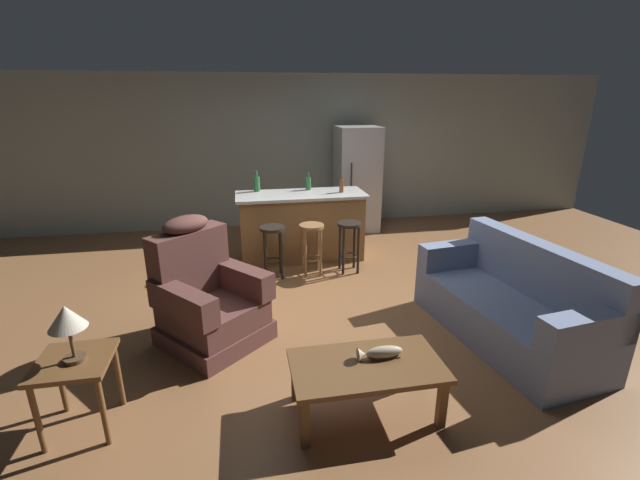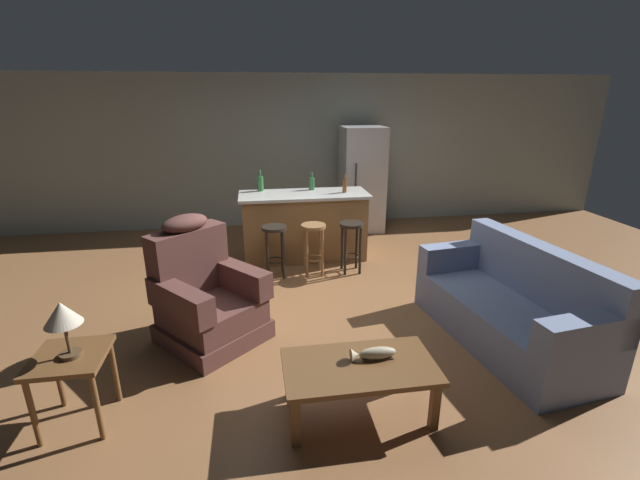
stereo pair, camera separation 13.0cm
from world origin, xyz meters
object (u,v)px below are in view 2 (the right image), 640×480
at_px(kitchen_island, 304,226).
at_px(refrigerator, 362,180).
at_px(bottle_tall_green, 312,183).
at_px(bottle_short_amber, 260,183).
at_px(table_lamp, 62,316).
at_px(couch, 511,308).
at_px(recliner_near_lamp, 206,297).
at_px(end_table, 71,367).
at_px(bar_stool_left, 275,242).
at_px(bar_stool_middle, 314,240).
at_px(coffee_table, 359,371).
at_px(bar_stool_right, 351,238).
at_px(fish_figurine, 373,354).
at_px(bottle_wine_dark, 345,186).

relative_size(kitchen_island, refrigerator, 1.02).
bearing_deg(bottle_tall_green, bottle_short_amber, 177.77).
bearing_deg(bottle_short_amber, bottle_tall_green, -2.23).
height_order(table_lamp, bottle_short_amber, bottle_short_amber).
bearing_deg(couch, kitchen_island, -63.75).
height_order(recliner_near_lamp, bottle_tall_green, same).
distance_m(end_table, bottle_short_amber, 3.64).
bearing_deg(bottle_short_amber, end_table, -113.17).
distance_m(bar_stool_left, bar_stool_middle, 0.50).
xyz_separation_m(recliner_near_lamp, bottle_short_amber, (0.60, 2.26, 0.64)).
distance_m(end_table, kitchen_island, 3.65).
distance_m(coffee_table, table_lamp, 2.05).
bearing_deg(table_lamp, couch, 8.59).
bearing_deg(bar_stool_right, bottle_short_amber, 142.16).
relative_size(recliner_near_lamp, end_table, 2.14).
bearing_deg(bottle_tall_green, kitchen_island, -122.39).
bearing_deg(refrigerator, bottle_tall_green, -135.65).
xyz_separation_m(bar_stool_middle, bar_stool_right, (0.50, 0.00, 0.00)).
bearing_deg(recliner_near_lamp, refrigerator, 102.79).
bearing_deg(bar_stool_middle, refrigerator, 59.06).
bearing_deg(bottle_short_amber, fish_figurine, -78.53).
bearing_deg(refrigerator, end_table, -126.51).
bearing_deg(bar_stool_right, end_table, -136.51).
bearing_deg(end_table, refrigerator, 53.49).
distance_m(couch, bottle_tall_green, 3.21).
xyz_separation_m(kitchen_island, bar_stool_right, (0.54, -0.63, -0.01)).
bearing_deg(bar_stool_right, bar_stool_middle, 180.00).
distance_m(couch, bar_stool_middle, 2.49).
distance_m(recliner_near_lamp, bottle_wine_dark, 2.73).
relative_size(table_lamp, bar_stool_middle, 0.60).
height_order(recliner_near_lamp, bottle_short_amber, bottle_short_amber).
relative_size(kitchen_island, bottle_tall_green, 7.18).
bearing_deg(table_lamp, recliner_near_lamp, 53.28).
xyz_separation_m(end_table, bottle_wine_dark, (2.58, 3.02, 0.58)).
bearing_deg(bar_stool_left, bottle_short_amber, 98.58).
height_order(bar_stool_middle, refrigerator, refrigerator).
bearing_deg(couch, end_table, 0.95).
height_order(fish_figurine, bar_stool_middle, bar_stool_middle).
xyz_separation_m(bottle_tall_green, bottle_short_amber, (-0.73, 0.03, 0.02)).
relative_size(bar_stool_middle, bottle_tall_green, 2.71).
bearing_deg(bottle_wine_dark, recliner_near_lamp, -131.79).
height_order(couch, recliner_near_lamp, recliner_near_lamp).
bearing_deg(bar_stool_right, refrigerator, 71.98).
height_order(coffee_table, bar_stool_left, bar_stool_left).
relative_size(fish_figurine, bar_stool_left, 0.50).
bearing_deg(refrigerator, bar_stool_right, -108.02).
relative_size(bottle_short_amber, bottle_wine_dark, 1.18).
relative_size(coffee_table, recliner_near_lamp, 0.92).
bearing_deg(bar_stool_middle, kitchen_island, 93.92).
distance_m(coffee_table, end_table, 2.02).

